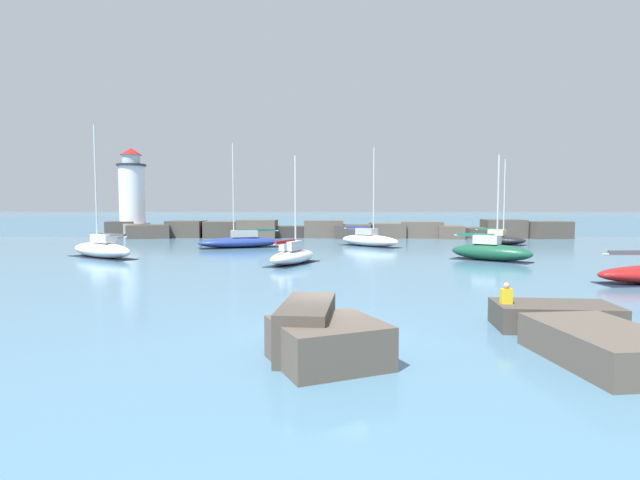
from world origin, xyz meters
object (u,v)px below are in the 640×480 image
object	(u,v)px
mooring_buoy_orange_near	(483,249)
lighthouse	(132,200)
sailboat_moored_4	(241,241)
sailboat_moored_1	(499,239)
sailboat_moored_5	(369,239)
person_on_rocks	(506,303)
sailboat_moored_3	(102,249)
sailboat_moored_0	(293,255)
sailboat_moored_2	(490,251)

from	to	relation	value
mooring_buoy_orange_near	lighthouse	bearing A→B (deg)	153.27
sailboat_moored_4	sailboat_moored_1	bearing A→B (deg)	9.05
sailboat_moored_4	sailboat_moored_5	xyz separation A→B (m)	(12.55, 1.73, 0.07)
mooring_buoy_orange_near	person_on_rocks	xyz separation A→B (m)	(-8.20, -27.93, 0.60)
sailboat_moored_4	mooring_buoy_orange_near	size ratio (longest dim) A/B	14.08
sailboat_moored_5	mooring_buoy_orange_near	size ratio (longest dim) A/B	13.79
lighthouse	sailboat_moored_5	bearing A→B (deg)	-25.88
person_on_rocks	sailboat_moored_3	bearing A→B (deg)	136.24
sailboat_moored_1	sailboat_moored_3	distance (m)	38.15
sailboat_moored_3	sailboat_moored_4	bearing A→B (deg)	44.86
sailboat_moored_0	sailboat_moored_2	size ratio (longest dim) A/B	0.97
mooring_buoy_orange_near	sailboat_moored_1	bearing A→B (deg)	62.09
mooring_buoy_orange_near	sailboat_moored_5	bearing A→B (deg)	150.78
lighthouse	mooring_buoy_orange_near	bearing A→B (deg)	-26.73
sailboat_moored_0	sailboat_moored_4	xyz separation A→B (m)	(-5.84, 13.39, 0.02)
sailboat_moored_1	sailboat_moored_2	size ratio (longest dim) A/B	1.14
sailboat_moored_2	sailboat_moored_4	distance (m)	23.18
sailboat_moored_4	person_on_rocks	xyz separation A→B (m)	(14.01, -31.60, 0.23)
sailboat_moored_0	sailboat_moored_2	distance (m)	14.67
sailboat_moored_2	person_on_rocks	distance (m)	21.43
lighthouse	sailboat_moored_3	distance (m)	26.38
sailboat_moored_1	mooring_buoy_orange_near	world-z (taller)	sailboat_moored_1
lighthouse	sailboat_moored_5	size ratio (longest dim) A/B	1.17
sailboat_moored_1	person_on_rocks	xyz separation A→B (m)	(-12.37, -35.80, 0.27)
sailboat_moored_2	sailboat_moored_4	xyz separation A→B (m)	(-20.34, 11.13, -0.09)
sailboat_moored_5	sailboat_moored_3	bearing A→B (deg)	-153.29
sailboat_moored_5	lighthouse	bearing A→B (deg)	154.12
sailboat_moored_3	sailboat_moored_1	bearing A→B (deg)	20.67
sailboat_moored_4	sailboat_moored_5	bearing A→B (deg)	7.87
sailboat_moored_0	sailboat_moored_5	world-z (taller)	sailboat_moored_5
sailboat_moored_4	sailboat_moored_5	world-z (taller)	sailboat_moored_4
sailboat_moored_3	mooring_buoy_orange_near	bearing A→B (deg)	10.06
person_on_rocks	sailboat_moored_4	bearing A→B (deg)	113.91
person_on_rocks	sailboat_moored_5	bearing A→B (deg)	92.52
sailboat_moored_2	mooring_buoy_orange_near	bearing A→B (deg)	75.89
sailboat_moored_5	person_on_rocks	distance (m)	33.37
lighthouse	sailboat_moored_0	size ratio (longest dim) A/B	1.51
sailboat_moored_3	mooring_buoy_orange_near	xyz separation A→B (m)	(31.52, 5.59, -0.45)
lighthouse	sailboat_moored_3	world-z (taller)	lighthouse
sailboat_moored_2	sailboat_moored_3	size ratio (longest dim) A/B	0.75
person_on_rocks	sailboat_moored_2	bearing A→B (deg)	72.83
sailboat_moored_4	mooring_buoy_orange_near	bearing A→B (deg)	-9.39
sailboat_moored_4	person_on_rocks	world-z (taller)	sailboat_moored_4
sailboat_moored_2	sailboat_moored_3	bearing A→B (deg)	176.40
sailboat_moored_3	sailboat_moored_5	distance (m)	24.47
sailboat_moored_0	person_on_rocks	distance (m)	19.96
sailboat_moored_4	mooring_buoy_orange_near	distance (m)	22.52
sailboat_moored_2	sailboat_moored_5	bearing A→B (deg)	121.21
sailboat_moored_1	sailboat_moored_4	size ratio (longest dim) A/B	0.89
sailboat_moored_0	sailboat_moored_5	bearing A→B (deg)	66.09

